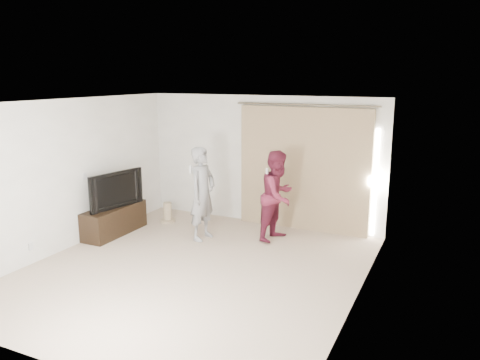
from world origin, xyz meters
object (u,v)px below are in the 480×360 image
tv (112,189)px  person_man (202,194)px  person_woman (278,196)px  tv_console (114,220)px

tv → person_man: 1.75m
tv → person_woman: person_woman is taller
person_woman → tv_console: bearing=-160.5°
tv_console → person_woman: bearing=19.5°
person_man → tv: bearing=-164.1°
tv_console → tv: bearing=90.0°
tv_console → person_man: (1.68, 0.48, 0.59)m
tv_console → person_woman: (2.94, 1.04, 0.56)m
tv_console → person_woman: 3.17m
person_woman → person_man: bearing=-156.0°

